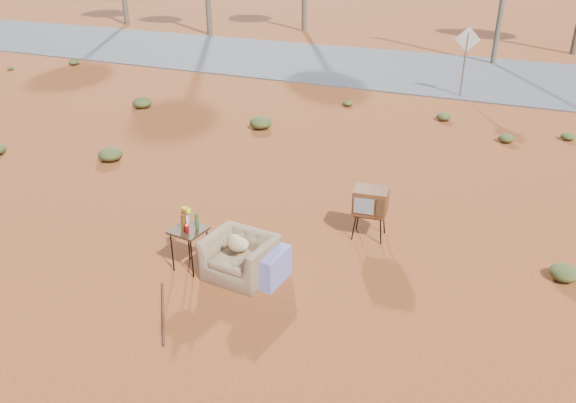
% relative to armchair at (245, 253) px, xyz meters
% --- Properties ---
extents(ground, '(140.00, 140.00, 0.00)m').
position_rel_armchair_xyz_m(ground, '(0.05, 0.07, -0.41)').
color(ground, '#993F1E').
rests_on(ground, ground).
extents(highway, '(140.00, 7.00, 0.04)m').
position_rel_armchair_xyz_m(highway, '(0.05, 15.07, -0.39)').
color(highway, '#565659').
rests_on(highway, ground).
extents(armchair, '(1.25, 0.77, 0.88)m').
position_rel_armchair_xyz_m(armchair, '(0.00, 0.00, 0.00)').
color(armchair, olive).
rests_on(armchair, ground).
extents(tv_unit, '(0.61, 0.51, 0.91)m').
position_rel_armchair_xyz_m(tv_unit, '(1.40, 1.97, 0.27)').
color(tv_unit, black).
rests_on(tv_unit, ground).
extents(side_table, '(0.55, 0.55, 1.00)m').
position_rel_armchair_xyz_m(side_table, '(-0.93, -0.11, 0.32)').
color(side_table, '#3D2A16').
rests_on(side_table, ground).
extents(rusty_bar, '(0.86, 1.18, 0.04)m').
position_rel_armchair_xyz_m(rusty_bar, '(-0.64, -1.31, -0.39)').
color(rusty_bar, '#4B1F14').
rests_on(rusty_bar, ground).
extents(road_sign, '(0.78, 0.06, 2.19)m').
position_rel_armchair_xyz_m(road_sign, '(1.55, 12.07, 1.09)').
color(road_sign, brown).
rests_on(road_sign, ground).
extents(scrub_patch, '(17.49, 8.07, 0.33)m').
position_rel_armchair_xyz_m(scrub_patch, '(-0.77, 4.48, -0.27)').
color(scrub_patch, '#414E22').
rests_on(scrub_patch, ground).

